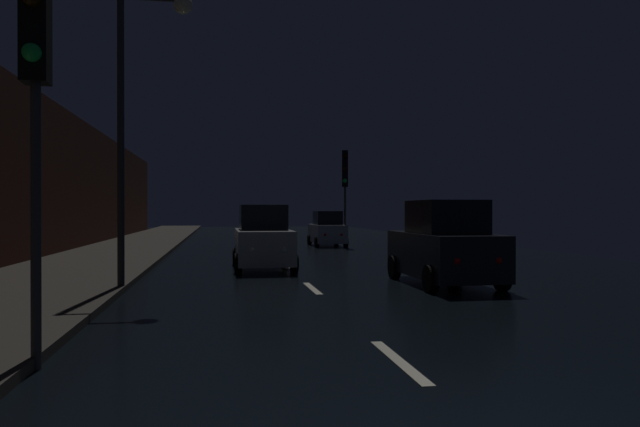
{
  "coord_description": "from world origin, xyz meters",
  "views": [
    {
      "loc": [
        -2.2,
        -4.18,
        1.88
      ],
      "look_at": [
        1.68,
        18.97,
        1.77
      ],
      "focal_mm": 33.63,
      "sensor_mm": 36.0,
      "label": 1
    }
  ],
  "objects": [
    {
      "name": "traffic_light_near_left",
      "position": [
        -4.34,
        3.33,
        3.87
      ],
      "size": [
        0.32,
        0.47,
        5.29
      ],
      "rotation": [
        0.0,
        0.0,
        -1.52
      ],
      "color": "#38383A",
      "rests_on": "ground"
    },
    {
      "name": "ground",
      "position": [
        0.0,
        24.5,
        -0.01
      ],
      "size": [
        25.49,
        84.0,
        0.02
      ],
      "primitive_type": "cube",
      "color": "black"
    },
    {
      "name": "streetlamp_overhead",
      "position": [
        -3.97,
        10.15,
        4.61
      ],
      "size": [
        1.7,
        0.44,
        6.92
      ],
      "color": "#2D2D30",
      "rests_on": "ground"
    },
    {
      "name": "car_approaching_headlights",
      "position": [
        -0.82,
        15.24,
        0.94
      ],
      "size": [
        1.89,
        4.1,
        2.06
      ],
      "rotation": [
        0.0,
        0.0,
        -1.57
      ],
      "color": "silver",
      "rests_on": "ground"
    },
    {
      "name": "traffic_light_far_right",
      "position": [
        4.24,
        26.35,
        3.66
      ],
      "size": [
        0.38,
        0.48,
        5.02
      ],
      "rotation": [
        0.0,
        0.0,
        -1.8
      ],
      "color": "#38383A",
      "rests_on": "ground"
    },
    {
      "name": "building_facade_left",
      "position": [
        -9.15,
        21.0,
        3.14
      ],
      "size": [
        0.8,
        63.0,
        6.28
      ],
      "primitive_type": "cube",
      "color": "#472319",
      "rests_on": "ground"
    },
    {
      "name": "car_parked_right_far",
      "position": [
        3.45,
        27.22,
        0.85
      ],
      "size": [
        1.7,
        3.69,
        1.86
      ],
      "rotation": [
        0.0,
        0.0,
        1.57
      ],
      "color": "#A5A8AD",
      "rests_on": "ground"
    },
    {
      "name": "car_parked_right_near",
      "position": [
        3.45,
        10.33,
        0.98
      ],
      "size": [
        1.96,
        4.25,
        2.14
      ],
      "rotation": [
        0.0,
        0.0,
        1.57
      ],
      "color": "black",
      "rests_on": "ground"
    },
    {
      "name": "lane_centerline",
      "position": [
        0.0,
        9.75,
        0.01
      ],
      "size": [
        0.16,
        15.37,
        0.01
      ],
      "color": "beige",
      "rests_on": "ground"
    },
    {
      "name": "sidewalk_left",
      "position": [
        -6.55,
        24.5,
        0.07
      ],
      "size": [
        4.4,
        84.0,
        0.15
      ],
      "primitive_type": "cube",
      "color": "#38332B",
      "rests_on": "ground"
    }
  ]
}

